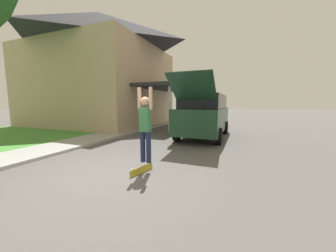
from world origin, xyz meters
The scene contains 8 objects.
ground_plane centered at (0.00, 0.00, 0.00)m, with size 120.00×120.00×0.00m, color #54514F.
lawn centered at (-8.00, 6.00, 0.04)m, with size 10.00×80.00×0.08m.
sidewalk centered at (-3.60, 6.00, 0.05)m, with size 1.80×80.00×0.10m.
house centered at (-7.82, 8.81, 4.68)m, with size 12.32×9.28×8.88m.
suv_parked centered at (1.34, 6.04, 1.21)m, with size 2.16×5.73×2.93m.
car_down_street centered at (-1.22, 18.37, 0.66)m, with size 1.96×4.50×1.38m.
skateboarder centered at (0.93, 0.43, 1.26)m, with size 0.41×0.22×1.93m.
skateboard centered at (0.87, 0.30, 0.08)m, with size 0.26×0.79×0.24m.
Camera 1 is at (3.24, -3.75, 1.80)m, focal length 20.00 mm.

